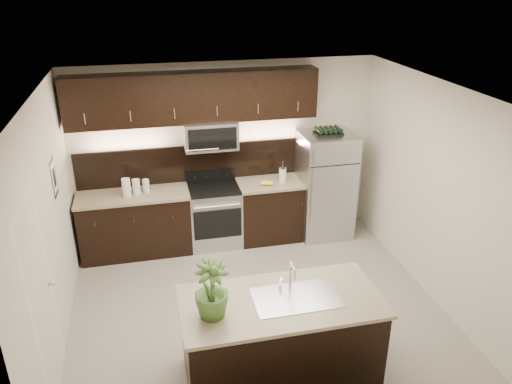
% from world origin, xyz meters
% --- Properties ---
extents(ground, '(4.50, 4.50, 0.00)m').
position_xyz_m(ground, '(0.00, 0.00, 0.00)').
color(ground, gray).
rests_on(ground, ground).
extents(room_walls, '(4.52, 4.02, 2.71)m').
position_xyz_m(room_walls, '(-0.11, -0.04, 1.70)').
color(room_walls, beige).
rests_on(room_walls, ground).
extents(counter_run, '(3.51, 0.65, 0.94)m').
position_xyz_m(counter_run, '(-0.46, 1.69, 0.47)').
color(counter_run, black).
rests_on(counter_run, ground).
extents(upper_fixtures, '(3.49, 0.40, 1.66)m').
position_xyz_m(upper_fixtures, '(-0.43, 1.84, 2.14)').
color(upper_fixtures, black).
rests_on(upper_fixtures, counter_run).
extents(island, '(1.96, 0.96, 0.94)m').
position_xyz_m(island, '(-0.02, -1.18, 0.47)').
color(island, black).
rests_on(island, ground).
extents(sink_faucet, '(0.84, 0.50, 0.28)m').
position_xyz_m(sink_faucet, '(0.13, -1.17, 0.96)').
color(sink_faucet, silver).
rests_on(sink_faucet, island).
extents(refrigerator, '(0.79, 0.72, 1.64)m').
position_xyz_m(refrigerator, '(1.47, 1.63, 0.82)').
color(refrigerator, '#B2B2B7').
rests_on(refrigerator, ground).
extents(wine_rack, '(0.41, 0.25, 0.10)m').
position_xyz_m(wine_rack, '(1.47, 1.63, 1.69)').
color(wine_rack, black).
rests_on(wine_rack, refrigerator).
extents(plant, '(0.42, 0.42, 0.57)m').
position_xyz_m(plant, '(-0.70, -1.27, 1.23)').
color(plant, '#3E6227').
rests_on(plant, island).
extents(canisters, '(0.38, 0.20, 0.26)m').
position_xyz_m(canisters, '(-1.38, 1.68, 1.06)').
color(canisters, silver).
rests_on(canisters, counter_run).
extents(french_press, '(0.11, 0.11, 0.33)m').
position_xyz_m(french_press, '(0.79, 1.64, 1.06)').
color(french_press, silver).
rests_on(french_press, counter_run).
extents(bananas, '(0.24, 0.21, 0.06)m').
position_xyz_m(bananas, '(0.48, 1.61, 0.97)').
color(bananas, yellow).
rests_on(bananas, counter_run).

